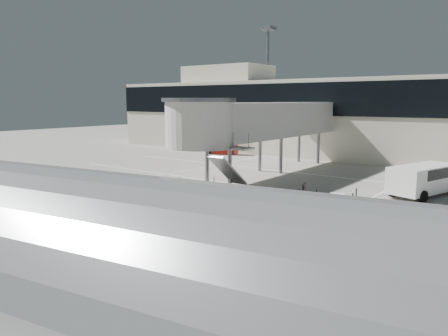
{
  "coord_description": "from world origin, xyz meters",
  "views": [
    {
      "loc": [
        14.39,
        -15.72,
        5.87
      ],
      "look_at": [
        -0.62,
        4.19,
        2.0
      ],
      "focal_mm": 35.0,
      "sensor_mm": 36.0,
      "label": 1
    }
  ],
  "objects_px": {
    "baggage_tug": "(320,204)",
    "minivan": "(425,178)",
    "suitcase_cart": "(327,205)",
    "belt_loader": "(222,148)",
    "box_cart_near": "(120,209)",
    "box_cart_far": "(148,194)",
    "ground_worker": "(174,222)"
  },
  "relations": [
    {
      "from": "baggage_tug",
      "to": "belt_loader",
      "type": "relative_size",
      "value": 0.72
    },
    {
      "from": "suitcase_cart",
      "to": "box_cart_near",
      "type": "xyz_separation_m",
      "value": [
        -7.84,
        -7.16,
        0.06
      ]
    },
    {
      "from": "box_cart_near",
      "to": "baggage_tug",
      "type": "bearing_deg",
      "value": 37.86
    },
    {
      "from": "box_cart_far",
      "to": "minivan",
      "type": "relative_size",
      "value": 0.78
    },
    {
      "from": "suitcase_cart",
      "to": "ground_worker",
      "type": "xyz_separation_m",
      "value": [
        -3.07,
        -8.29,
        0.45
      ]
    },
    {
      "from": "suitcase_cart",
      "to": "belt_loader",
      "type": "bearing_deg",
      "value": 126.44
    },
    {
      "from": "baggage_tug",
      "to": "suitcase_cart",
      "type": "relative_size",
      "value": 0.78
    },
    {
      "from": "suitcase_cart",
      "to": "belt_loader",
      "type": "relative_size",
      "value": 0.92
    },
    {
      "from": "baggage_tug",
      "to": "suitcase_cart",
      "type": "height_order",
      "value": "baggage_tug"
    },
    {
      "from": "suitcase_cart",
      "to": "box_cart_near",
      "type": "distance_m",
      "value": 10.61
    },
    {
      "from": "baggage_tug",
      "to": "box_cart_far",
      "type": "bearing_deg",
      "value": -175.45
    },
    {
      "from": "baggage_tug",
      "to": "minivan",
      "type": "bearing_deg",
      "value": 50.79
    },
    {
      "from": "baggage_tug",
      "to": "box_cart_far",
      "type": "xyz_separation_m",
      "value": [
        -8.69,
        -3.73,
        0.05
      ]
    },
    {
      "from": "box_cart_far",
      "to": "minivan",
      "type": "height_order",
      "value": "minivan"
    },
    {
      "from": "suitcase_cart",
      "to": "minivan",
      "type": "xyz_separation_m",
      "value": [
        2.97,
        7.82,
        0.67
      ]
    },
    {
      "from": "ground_worker",
      "to": "box_cart_far",
      "type": "bearing_deg",
      "value": 145.39
    },
    {
      "from": "box_cart_far",
      "to": "ground_worker",
      "type": "height_order",
      "value": "ground_worker"
    },
    {
      "from": "suitcase_cart",
      "to": "ground_worker",
      "type": "distance_m",
      "value": 8.85
    },
    {
      "from": "box_cart_far",
      "to": "minivan",
      "type": "distance_m",
      "value": 16.92
    },
    {
      "from": "suitcase_cart",
      "to": "box_cart_near",
      "type": "bearing_deg",
      "value": -150.43
    },
    {
      "from": "ground_worker",
      "to": "belt_loader",
      "type": "height_order",
      "value": "ground_worker"
    },
    {
      "from": "baggage_tug",
      "to": "ground_worker",
      "type": "xyz_separation_m",
      "value": [
        -2.91,
        -7.74,
        0.32
      ]
    },
    {
      "from": "box_cart_far",
      "to": "ground_worker",
      "type": "relative_size",
      "value": 2.28
    },
    {
      "from": "suitcase_cart",
      "to": "box_cart_far",
      "type": "bearing_deg",
      "value": -167.03
    },
    {
      "from": "ground_worker",
      "to": "belt_loader",
      "type": "bearing_deg",
      "value": 123.68
    },
    {
      "from": "ground_worker",
      "to": "box_cart_near",
      "type": "bearing_deg",
      "value": 166.79
    },
    {
      "from": "ground_worker",
      "to": "belt_loader",
      "type": "relative_size",
      "value": 0.48
    },
    {
      "from": "box_cart_near",
      "to": "ground_worker",
      "type": "relative_size",
      "value": 1.91
    },
    {
      "from": "minivan",
      "to": "ground_worker",
      "type": "bearing_deg",
      "value": -93.31
    },
    {
      "from": "box_cart_near",
      "to": "box_cart_far",
      "type": "relative_size",
      "value": 0.83
    },
    {
      "from": "minivan",
      "to": "suitcase_cart",
      "type": "bearing_deg",
      "value": -93.53
    },
    {
      "from": "ground_worker",
      "to": "belt_loader",
      "type": "distance_m",
      "value": 30.52
    }
  ]
}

